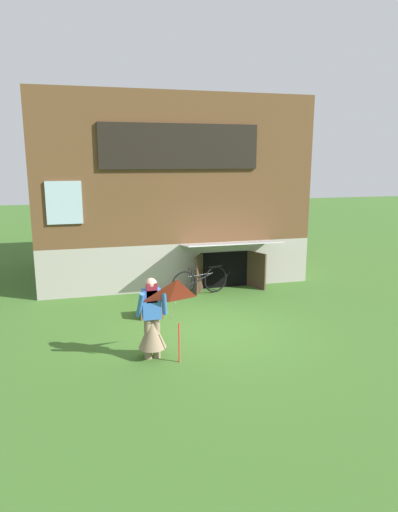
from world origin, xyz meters
TOP-DOWN VIEW (x-y plane):
  - ground_plane at (0.00, 0.00)m, footprint 60.00×60.00m
  - log_house at (0.00, 5.45)m, footprint 7.80×6.01m
  - person at (-1.47, -1.23)m, footprint 0.61×0.52m
  - kite at (-1.08, -1.71)m, footprint 0.87×0.81m
  - bicycle_black at (0.40, 2.41)m, footprint 1.70×0.57m
  - wooden_crate at (-1.16, 1.03)m, footprint 0.53×0.45m

SIDE VIEW (x-z plane):
  - ground_plane at x=0.00m, z-range 0.00..0.00m
  - wooden_crate at x=-1.16m, z-range 0.00..0.33m
  - bicycle_black at x=0.40m, z-range -0.01..0.79m
  - person at x=-1.47m, z-range -0.12..1.43m
  - kite at x=-1.08m, z-range 0.48..2.04m
  - log_house at x=0.00m, z-range 0.00..5.43m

